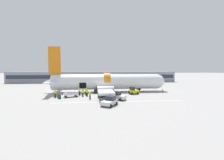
% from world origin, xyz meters
% --- Properties ---
extents(ground_plane, '(500.00, 500.00, 0.00)m').
position_xyz_m(ground_plane, '(0.00, 0.00, 0.00)').
color(ground_plane, gray).
extents(apron_marking_line, '(24.46, 0.75, 0.01)m').
position_xyz_m(apron_marking_line, '(3.95, -8.06, 0.00)').
color(apron_marking_line, silver).
rests_on(apron_marking_line, ground_plane).
extents(terminal_strip, '(77.58, 9.57, 5.04)m').
position_xyz_m(terminal_strip, '(0.00, 38.51, 2.52)').
color(terminal_strip, gray).
rests_on(terminal_strip, ground_plane).
extents(airplane, '(32.66, 28.01, 11.86)m').
position_xyz_m(airplane, '(2.51, 4.88, 2.61)').
color(airplane, white).
rests_on(airplane, ground_plane).
extents(baggage_tug_lead, '(2.87, 3.10, 1.66)m').
position_xyz_m(baggage_tug_lead, '(4.28, -6.24, 0.70)').
color(baggage_tug_lead, silver).
rests_on(baggage_tug_lead, ground_plane).
extents(baggage_tug_mid, '(2.48, 2.10, 1.80)m').
position_xyz_m(baggage_tug_mid, '(9.03, 0.17, 0.74)').
color(baggage_tug_mid, yellow).
rests_on(baggage_tug_mid, ground_plane).
extents(baggage_tug_rear, '(3.10, 3.53, 1.57)m').
position_xyz_m(baggage_tug_rear, '(2.08, -10.78, 0.69)').
color(baggage_tug_rear, silver).
rests_on(baggage_tug_rear, ground_plane).
extents(baggage_cart_loading, '(3.99, 2.55, 0.97)m').
position_xyz_m(baggage_cart_loading, '(-5.39, -1.96, 0.49)').
color(baggage_cart_loading, silver).
rests_on(baggage_cart_loading, ground_plane).
extents(ground_crew_loader_a, '(0.43, 0.60, 1.74)m').
position_xyz_m(ground_crew_loader_a, '(-2.36, -0.48, 0.91)').
color(ground_crew_loader_a, black).
rests_on(ground_crew_loader_a, ground_plane).
extents(ground_crew_loader_b, '(0.57, 0.57, 1.78)m').
position_xyz_m(ground_crew_loader_b, '(-2.03, -1.59, 0.94)').
color(ground_crew_loader_b, '#2D2D33').
rests_on(ground_crew_loader_b, ground_plane).
extents(ground_crew_driver, '(0.56, 0.57, 1.77)m').
position_xyz_m(ground_crew_driver, '(-8.75, -2.23, 0.93)').
color(ground_crew_driver, black).
rests_on(ground_crew_driver, ground_plane).
extents(ground_crew_supervisor, '(0.54, 0.62, 1.80)m').
position_xyz_m(ground_crew_supervisor, '(-3.90, 0.17, 0.94)').
color(ground_crew_supervisor, black).
rests_on(ground_crew_supervisor, ground_plane).
extents(ground_crew_helper, '(0.53, 0.50, 1.61)m').
position_xyz_m(ground_crew_helper, '(-1.31, -4.93, 0.85)').
color(ground_crew_helper, '#1E2338').
rests_on(ground_crew_helper, ground_plane).
extents(ground_crew_marshal, '(0.58, 0.40, 1.68)m').
position_xyz_m(ground_crew_marshal, '(-2.99, -1.60, 0.88)').
color(ground_crew_marshal, black).
rests_on(ground_crew_marshal, ground_plane).
extents(suitcase_on_tarmac_upright, '(0.57, 0.48, 0.86)m').
position_xyz_m(suitcase_on_tarmac_upright, '(-7.46, -3.96, 0.37)').
color(suitcase_on_tarmac_upright, '#14472D').
rests_on(suitcase_on_tarmac_upright, ground_plane).
extents(suitcase_on_tarmac_spare, '(0.53, 0.35, 0.73)m').
position_xyz_m(suitcase_on_tarmac_spare, '(-7.89, -3.09, 0.31)').
color(suitcase_on_tarmac_spare, '#4C1E1E').
rests_on(suitcase_on_tarmac_spare, ground_plane).
extents(safety_cone_nose, '(0.53, 0.53, 0.67)m').
position_xyz_m(safety_cone_nose, '(18.61, 4.46, 0.31)').
color(safety_cone_nose, black).
rests_on(safety_cone_nose, ground_plane).
extents(safety_cone_engine_left, '(0.60, 0.60, 0.72)m').
position_xyz_m(safety_cone_engine_left, '(1.80, -8.92, 0.34)').
color(safety_cone_engine_left, black).
rests_on(safety_cone_engine_left, ground_plane).
extents(safety_cone_wingtip, '(0.44, 0.44, 0.66)m').
position_xyz_m(safety_cone_wingtip, '(3.57, -1.92, 0.31)').
color(safety_cone_wingtip, black).
rests_on(safety_cone_wingtip, ground_plane).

